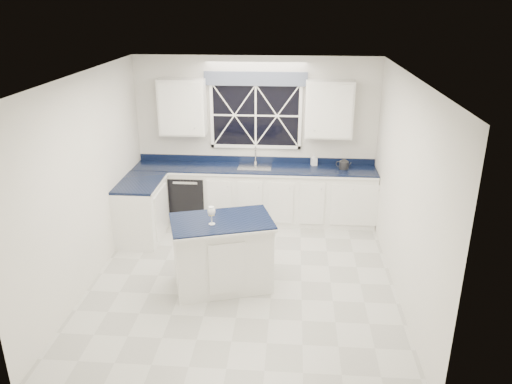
# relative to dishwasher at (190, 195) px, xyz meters

# --- Properties ---
(ground) EXTENTS (4.50, 4.50, 0.00)m
(ground) POSITION_rel_dishwasher_xyz_m (1.10, -1.95, -0.41)
(ground) COLOR #B7B7B2
(ground) RESTS_ON ground
(back_wall) EXTENTS (4.00, 0.10, 2.70)m
(back_wall) POSITION_rel_dishwasher_xyz_m (1.10, 0.30, 0.94)
(back_wall) COLOR silver
(back_wall) RESTS_ON ground
(base_cabinets) EXTENTS (3.99, 1.60, 0.90)m
(base_cabinets) POSITION_rel_dishwasher_xyz_m (0.77, -0.17, 0.04)
(base_cabinets) COLOR white
(base_cabinets) RESTS_ON ground
(countertop) EXTENTS (3.98, 0.64, 0.04)m
(countertop) POSITION_rel_dishwasher_xyz_m (1.10, 0.00, 0.51)
(countertop) COLOR black
(countertop) RESTS_ON base_cabinets
(dishwasher) EXTENTS (0.60, 0.58, 0.82)m
(dishwasher) POSITION_rel_dishwasher_xyz_m (0.00, 0.00, 0.00)
(dishwasher) COLOR black
(dishwasher) RESTS_ON ground
(window) EXTENTS (1.65, 0.09, 1.26)m
(window) POSITION_rel_dishwasher_xyz_m (1.10, 0.25, 1.42)
(window) COLOR black
(window) RESTS_ON ground
(upper_cabinets) EXTENTS (3.10, 0.34, 0.90)m
(upper_cabinets) POSITION_rel_dishwasher_xyz_m (1.10, 0.13, 1.49)
(upper_cabinets) COLOR white
(upper_cabinets) RESTS_ON ground
(faucet) EXTENTS (0.05, 0.20, 0.30)m
(faucet) POSITION_rel_dishwasher_xyz_m (1.10, 0.19, 0.69)
(faucet) COLOR silver
(faucet) RESTS_ON countertop
(island) EXTENTS (1.43, 1.10, 0.94)m
(island) POSITION_rel_dishwasher_xyz_m (0.85, -2.12, 0.06)
(island) COLOR white
(island) RESTS_ON ground
(rug) EXTENTS (1.53, 1.05, 0.02)m
(rug) POSITION_rel_dishwasher_xyz_m (0.67, -0.60, -0.40)
(rug) COLOR beige
(rug) RESTS_ON ground
(kettle) EXTENTS (0.25, 0.18, 0.18)m
(kettle) POSITION_rel_dishwasher_xyz_m (2.56, 0.04, 0.61)
(kettle) COLOR #2A2A2C
(kettle) RESTS_ON countertop
(wine_glass) EXTENTS (0.10, 0.10, 0.23)m
(wine_glass) POSITION_rel_dishwasher_xyz_m (0.75, -2.24, 0.69)
(wine_glass) COLOR silver
(wine_glass) RESTS_ON island
(soap_bottle) EXTENTS (0.11, 0.11, 0.20)m
(soap_bottle) POSITION_rel_dishwasher_xyz_m (2.08, 0.19, 0.63)
(soap_bottle) COLOR silver
(soap_bottle) RESTS_ON countertop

